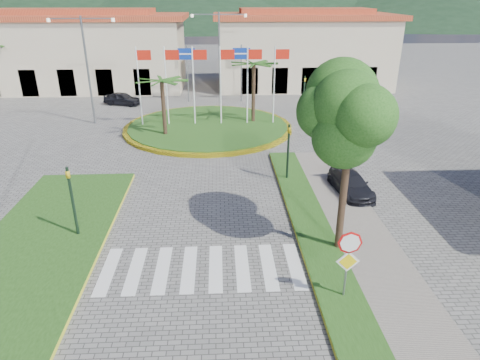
{
  "coord_description": "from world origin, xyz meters",
  "views": [
    {
      "loc": [
        0.84,
        -9.43,
        9.49
      ],
      "look_at": [
        1.72,
        8.0,
        1.84
      ],
      "focal_mm": 32.0,
      "sensor_mm": 36.0,
      "label": 1
    }
  ],
  "objects_px": {
    "white_van": "(91,87)",
    "car_dark_a": "(122,99)",
    "stop_sign": "(348,255)",
    "deciduous_tree": "(351,126)",
    "car_side_right": "(351,184)",
    "car_dark_b": "(236,83)",
    "roundabout_island": "(208,127)"
  },
  "relations": [
    {
      "from": "car_side_right",
      "to": "deciduous_tree",
      "type": "bearing_deg",
      "value": -117.14
    },
    {
      "from": "deciduous_tree",
      "to": "car_side_right",
      "type": "relative_size",
      "value": 1.83
    },
    {
      "from": "white_van",
      "to": "car_dark_b",
      "type": "relative_size",
      "value": 1.42
    },
    {
      "from": "white_van",
      "to": "car_side_right",
      "type": "xyz_separation_m",
      "value": [
        19.65,
        -24.89,
        -0.09
      ]
    },
    {
      "from": "white_van",
      "to": "car_dark_a",
      "type": "bearing_deg",
      "value": -154.62
    },
    {
      "from": "white_van",
      "to": "car_dark_a",
      "type": "distance_m",
      "value": 6.54
    },
    {
      "from": "white_van",
      "to": "car_dark_b",
      "type": "bearing_deg",
      "value": -96.65
    },
    {
      "from": "roundabout_island",
      "to": "car_dark_a",
      "type": "relative_size",
      "value": 3.7
    },
    {
      "from": "roundabout_island",
      "to": "stop_sign",
      "type": "relative_size",
      "value": 4.79
    },
    {
      "from": "car_dark_b",
      "to": "car_side_right",
      "type": "xyz_separation_m",
      "value": [
        4.76,
        -26.81,
        0.01
      ]
    },
    {
      "from": "stop_sign",
      "to": "deciduous_tree",
      "type": "bearing_deg",
      "value": 78.82
    },
    {
      "from": "car_dark_b",
      "to": "roundabout_island",
      "type": "bearing_deg",
      "value": 178.38
    },
    {
      "from": "car_dark_a",
      "to": "car_side_right",
      "type": "relative_size",
      "value": 0.92
    },
    {
      "from": "car_side_right",
      "to": "car_dark_b",
      "type": "bearing_deg",
      "value": 94.0
    },
    {
      "from": "white_van",
      "to": "car_dark_a",
      "type": "xyz_separation_m",
      "value": [
        4.15,
        -5.05,
        -0.04
      ]
    },
    {
      "from": "car_dark_b",
      "to": "white_van",
      "type": "bearing_deg",
      "value": 106.08
    },
    {
      "from": "white_van",
      "to": "car_dark_a",
      "type": "relative_size",
      "value": 1.32
    },
    {
      "from": "car_dark_a",
      "to": "white_van",
      "type": "bearing_deg",
      "value": 57.86
    },
    {
      "from": "white_van",
      "to": "stop_sign",
      "type": "bearing_deg",
      "value": -166.75
    },
    {
      "from": "stop_sign",
      "to": "deciduous_tree",
      "type": "relative_size",
      "value": 0.39
    },
    {
      "from": "stop_sign",
      "to": "car_dark_a",
      "type": "height_order",
      "value": "stop_sign"
    },
    {
      "from": "white_van",
      "to": "car_side_right",
      "type": "distance_m",
      "value": 31.71
    },
    {
      "from": "white_van",
      "to": "car_dark_b",
      "type": "height_order",
      "value": "white_van"
    },
    {
      "from": "deciduous_tree",
      "to": "stop_sign",
      "type": "bearing_deg",
      "value": -101.18
    },
    {
      "from": "deciduous_tree",
      "to": "white_van",
      "type": "bearing_deg",
      "value": 120.4
    },
    {
      "from": "roundabout_island",
      "to": "white_van",
      "type": "relative_size",
      "value": 2.8
    },
    {
      "from": "car_dark_b",
      "to": "deciduous_tree",
      "type": "bearing_deg",
      "value": -166.34
    },
    {
      "from": "stop_sign",
      "to": "roundabout_island",
      "type": "bearing_deg",
      "value": 103.73
    },
    {
      "from": "roundabout_island",
      "to": "car_dark_b",
      "type": "bearing_deg",
      "value": 79.64
    },
    {
      "from": "stop_sign",
      "to": "car_side_right",
      "type": "xyz_separation_m",
      "value": [
        2.6,
        8.22,
        -1.25
      ]
    },
    {
      "from": "stop_sign",
      "to": "car_dark_b",
      "type": "relative_size",
      "value": 0.83
    },
    {
      "from": "car_side_right",
      "to": "stop_sign",
      "type": "bearing_deg",
      "value": -113.6
    }
  ]
}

